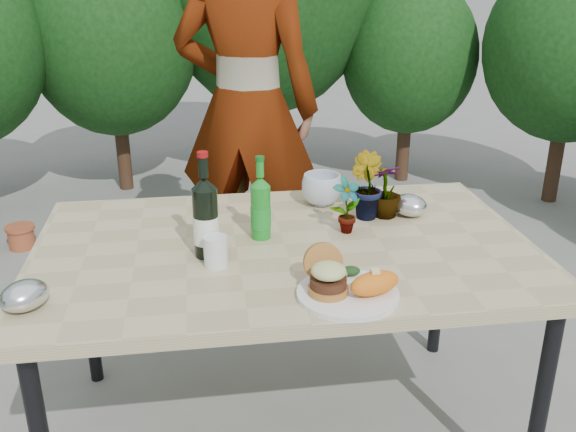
{
  "coord_description": "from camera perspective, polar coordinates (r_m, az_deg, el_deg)",
  "views": [
    {
      "loc": [
        -0.26,
        -1.87,
        1.61
      ],
      "look_at": [
        0.0,
        -0.08,
        0.88
      ],
      "focal_mm": 40.0,
      "sensor_mm": 36.0,
      "label": 1
    }
  ],
  "objects": [
    {
      "name": "sweet_potato",
      "position": [
        1.75,
        7.7,
        -5.94
      ],
      "size": [
        0.17,
        0.12,
        0.06
      ],
      "primitive_type": "ellipsoid",
      "rotation": [
        0.0,
        0.0,
        0.35
      ],
      "color": "orange",
      "rests_on": "dinner_plate"
    },
    {
      "name": "sparkling_water",
      "position": [
        2.08,
        -2.45,
        0.66
      ],
      "size": [
        0.07,
        0.07,
        0.28
      ],
      "rotation": [
        0.0,
        0.0,
        0.26
      ],
      "color": "#188420",
      "rests_on": "patio_table"
    },
    {
      "name": "foil_packet_left",
      "position": [
        1.82,
        -22.38,
        -6.54
      ],
      "size": [
        0.17,
        0.17,
        0.08
      ],
      "primitive_type": "ellipsoid",
      "rotation": [
        0.0,
        0.0,
        0.84
      ],
      "color": "silver",
      "rests_on": "patio_table"
    },
    {
      "name": "seedling_right",
      "position": [
        2.29,
        8.72,
        2.24
      ],
      "size": [
        0.13,
        0.13,
        0.19
      ],
      "primitive_type": "imported",
      "rotation": [
        0.0,
        0.0,
        3.38
      ],
      "color": "#1F581E",
      "rests_on": "patio_table"
    },
    {
      "name": "blue_bowl",
      "position": [
        2.39,
        3.02,
        2.37
      ],
      "size": [
        0.16,
        0.16,
        0.12
      ],
      "primitive_type": "imported",
      "rotation": [
        0.0,
        0.0,
        -0.06
      ],
      "color": "silver",
      "rests_on": "patio_table"
    },
    {
      "name": "grilled_veg",
      "position": [
        1.84,
        5.21,
        -4.95
      ],
      "size": [
        0.08,
        0.05,
        0.03
      ],
      "color": "olive",
      "rests_on": "dinner_plate"
    },
    {
      "name": "dinner_plate",
      "position": [
        1.77,
        5.33,
        -6.92
      ],
      "size": [
        0.28,
        0.28,
        0.01
      ],
      "primitive_type": "cylinder",
      "color": "white",
      "rests_on": "patio_table"
    },
    {
      "name": "burger_stack",
      "position": [
        1.75,
        3.48,
        -5.24
      ],
      "size": [
        0.11,
        0.16,
        0.11
      ],
      "color": "#B7722D",
      "rests_on": "dinner_plate"
    },
    {
      "name": "wine_bottle",
      "position": [
        1.96,
        -7.32,
        -0.24
      ],
      "size": [
        0.08,
        0.08,
        0.33
      ],
      "rotation": [
        0.0,
        0.0,
        -0.01
      ],
      "color": "black",
      "rests_on": "patio_table"
    },
    {
      "name": "person",
      "position": [
        3.06,
        -3.7,
        9.54
      ],
      "size": [
        0.8,
        0.65,
        1.9
      ],
      "primitive_type": "imported",
      "rotation": [
        0.0,
        0.0,
        2.81
      ],
      "color": "#99604C",
      "rests_on": "ground"
    },
    {
      "name": "plastic_cup",
      "position": [
        1.92,
        -6.45,
        -3.13
      ],
      "size": [
        0.07,
        0.07,
        0.09
      ],
      "primitive_type": "cylinder",
      "color": "silver",
      "rests_on": "patio_table"
    },
    {
      "name": "shrub_hedge",
      "position": [
        3.7,
        -5.03,
        14.96
      ],
      "size": [
        6.87,
        5.15,
        2.51
      ],
      "color": "#382316",
      "rests_on": "ground"
    },
    {
      "name": "terracotta_pot",
      "position": [
        4.12,
        -22.63,
        -1.7
      ],
      "size": [
        0.17,
        0.17,
        0.14
      ],
      "color": "#A44B2A",
      "rests_on": "ground"
    },
    {
      "name": "seedling_left",
      "position": [
        2.13,
        5.23,
        0.92
      ],
      "size": [
        0.12,
        0.1,
        0.19
      ],
      "primitive_type": "imported",
      "rotation": [
        0.0,
        0.0,
        0.35
      ],
      "color": "#29591E",
      "rests_on": "patio_table"
    },
    {
      "name": "seedling_mid",
      "position": [
        2.26,
        6.91,
        2.7
      ],
      "size": [
        0.14,
        0.16,
        0.23
      ],
      "primitive_type": "imported",
      "rotation": [
        0.0,
        0.0,
        1.93
      ],
      "color": "#235A1E",
      "rests_on": "patio_table"
    },
    {
      "name": "ground",
      "position": [
        2.48,
        -0.28,
        -18.48
      ],
      "size": [
        80.0,
        80.0,
        0.0
      ],
      "primitive_type": "plane",
      "color": "slate",
      "rests_on": "ground"
    },
    {
      "name": "patio_table",
      "position": [
        2.1,
        -0.32,
        -3.94
      ],
      "size": [
        1.6,
        1.0,
        0.75
      ],
      "color": "tan",
      "rests_on": "ground"
    },
    {
      "name": "foil_packet_right",
      "position": [
        2.33,
        10.72,
        0.95
      ],
      "size": [
        0.17,
        0.17,
        0.08
      ],
      "primitive_type": "ellipsoid",
      "rotation": [
        0.0,
        0.0,
        2.32
      ],
      "color": "silver",
      "rests_on": "patio_table"
    }
  ]
}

